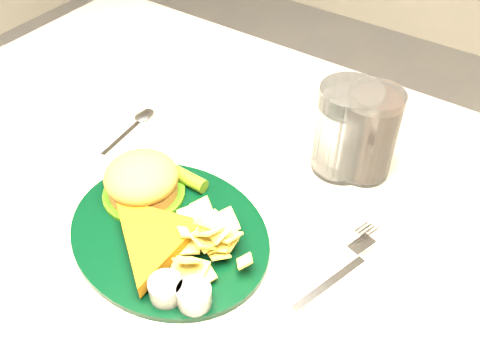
{
  "coord_description": "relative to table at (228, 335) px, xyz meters",
  "views": [
    {
      "loc": [
        0.32,
        -0.42,
        1.28
      ],
      "look_at": [
        0.03,
        -0.0,
        0.8
      ],
      "focal_mm": 40.0,
      "sensor_mm": 36.0,
      "label": 1
    }
  ],
  "objects": [
    {
      "name": "wrapped_straw",
      "position": [
        -0.06,
        0.18,
        0.38
      ],
      "size": [
        0.19,
        0.13,
        0.01
      ],
      "primitive_type": null,
      "rotation": [
        0.0,
        0.0,
        0.43
      ],
      "color": "white",
      "rests_on": "table"
    },
    {
      "name": "dinner_plate",
      "position": [
        -0.02,
        -0.1,
        0.41
      ],
      "size": [
        0.32,
        0.29,
        0.06
      ],
      "primitive_type": null,
      "rotation": [
        0.0,
        0.0,
        -0.19
      ],
      "color": "black",
      "rests_on": "table"
    },
    {
      "name": "cola_glass",
      "position": [
        0.14,
        0.16,
        0.44
      ],
      "size": [
        0.1,
        0.1,
        0.14
      ],
      "primitive_type": "cylinder",
      "rotation": [
        0.0,
        0.0,
        0.35
      ],
      "color": "black",
      "rests_on": "table"
    },
    {
      "name": "table",
      "position": [
        0.0,
        0.0,
        0.0
      ],
      "size": [
        1.2,
        0.8,
        0.75
      ],
      "primitive_type": null,
      "color": "#AAA69A",
      "rests_on": "ground"
    },
    {
      "name": "fork_napkin",
      "position": [
        0.19,
        -0.04,
        0.38
      ],
      "size": [
        0.16,
        0.18,
        0.01
      ],
      "primitive_type": null,
      "rotation": [
        0.0,
        0.0,
        -0.29
      ],
      "color": "white",
      "rests_on": "table"
    },
    {
      "name": "water_glass",
      "position": [
        0.1,
        0.15,
        0.44
      ],
      "size": [
        0.11,
        0.11,
        0.14
      ],
      "primitive_type": "cylinder",
      "rotation": [
        0.0,
        0.0,
        -0.4
      ],
      "color": "silver",
      "rests_on": "table"
    },
    {
      "name": "spoon",
      "position": [
        -0.21,
        0.01,
        0.38
      ],
      "size": [
        0.05,
        0.13,
        0.01
      ],
      "primitive_type": null,
      "rotation": [
        0.0,
        0.0,
        0.11
      ],
      "color": "silver",
      "rests_on": "table"
    },
    {
      "name": "ramekin",
      "position": [
        -0.3,
        0.13,
        0.39
      ],
      "size": [
        0.05,
        0.05,
        0.03
      ],
      "primitive_type": "cylinder",
      "rotation": [
        0.0,
        0.0,
        -0.3
      ],
      "color": "white",
      "rests_on": "table"
    }
  ]
}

